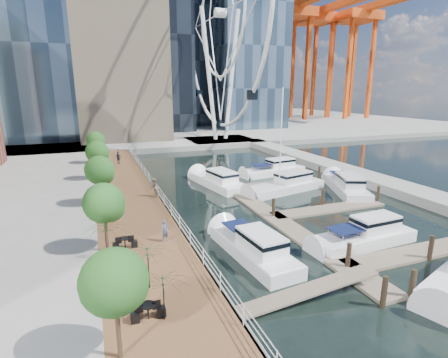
% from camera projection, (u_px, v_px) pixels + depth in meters
% --- Properties ---
extents(ground, '(520.00, 520.00, 0.00)m').
position_uv_depth(ground, '(291.00, 263.00, 23.37)').
color(ground, black).
rests_on(ground, ground).
extents(boardwalk, '(6.00, 60.00, 1.00)m').
position_uv_depth(boardwalk, '(129.00, 204.00, 33.79)').
color(boardwalk, brown).
rests_on(boardwalk, ground).
extents(seawall, '(0.25, 60.00, 1.00)m').
position_uv_depth(seawall, '(160.00, 201.00, 34.81)').
color(seawall, '#595954').
rests_on(seawall, ground).
extents(land_far, '(200.00, 114.00, 1.00)m').
position_uv_depth(land_far, '(129.00, 123.00, 115.76)').
color(land_far, gray).
rests_on(land_far, ground).
extents(breakwater, '(4.00, 60.00, 1.00)m').
position_uv_depth(breakwater, '(341.00, 170.00, 48.21)').
color(breakwater, gray).
rests_on(breakwater, ground).
extents(pier, '(14.00, 12.00, 1.00)m').
position_uv_depth(pier, '(221.00, 141.00, 75.18)').
color(pier, gray).
rests_on(pier, ground).
extents(railing, '(0.10, 60.00, 1.05)m').
position_uv_depth(railing, '(158.00, 191.00, 34.52)').
color(railing, white).
rests_on(railing, boardwalk).
extents(floating_docks, '(16.00, 34.00, 2.60)m').
position_uv_depth(floating_docks, '(308.00, 200.00, 35.02)').
color(floating_docks, '#6D6051').
rests_on(floating_docks, ground).
extents(ferris_wheel, '(5.80, 45.60, 47.80)m').
position_uv_depth(ferris_wheel, '(220.00, 13.00, 68.89)').
color(ferris_wheel, white).
rests_on(ferris_wheel, ground).
extents(port_cranes, '(40.00, 52.00, 38.00)m').
position_uv_depth(port_cranes, '(317.00, 65.00, 128.26)').
color(port_cranes, '#D84C14').
rests_on(port_cranes, ground).
extents(street_trees, '(2.60, 42.60, 4.60)m').
position_uv_depth(street_trees, '(99.00, 170.00, 31.12)').
color(street_trees, '#3F2B1C').
rests_on(street_trees, ground).
extents(cafe_tables, '(2.50, 13.70, 0.74)m').
position_uv_depth(cafe_tables, '(134.00, 291.00, 17.67)').
color(cafe_tables, black).
rests_on(cafe_tables, ground).
extents(yacht_foreground, '(9.10, 2.87, 2.15)m').
position_uv_depth(yacht_foreground, '(363.00, 244.00, 26.14)').
color(yacht_foreground, white).
rests_on(yacht_foreground, ground).
extents(pedestrian_near, '(0.68, 0.59, 1.57)m').
position_uv_depth(pedestrian_near, '(165.00, 231.00, 24.12)').
color(pedestrian_near, '#46465D').
rests_on(pedestrian_near, boardwalk).
extents(pedestrian_mid, '(0.87, 1.02, 1.85)m').
position_uv_depth(pedestrian_mid, '(154.00, 188.00, 34.24)').
color(pedestrian_mid, gray).
rests_on(pedestrian_mid, boardwalk).
extents(pedestrian_far, '(1.07, 1.05, 1.81)m').
position_uv_depth(pedestrian_far, '(118.00, 158.00, 49.57)').
color(pedestrian_far, '#353942').
rests_on(pedestrian_far, boardwalk).
extents(moored_yachts, '(21.90, 34.63, 11.50)m').
position_uv_depth(moored_yachts, '(291.00, 197.00, 37.62)').
color(moored_yachts, silver).
rests_on(moored_yachts, ground).
extents(cafe_seating, '(5.03, 9.66, 2.47)m').
position_uv_depth(cafe_seating, '(134.00, 264.00, 18.69)').
color(cafe_seating, '#113E23').
rests_on(cafe_seating, ground).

